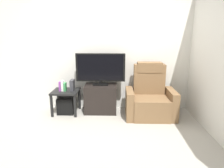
% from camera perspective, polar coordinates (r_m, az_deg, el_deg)
% --- Properties ---
extents(ground_plane, '(6.40, 6.40, 0.00)m').
position_cam_1_polar(ground_plane, '(3.67, -3.08, -12.54)').
color(ground_plane, '#9E998E').
extents(wall_back, '(6.40, 0.06, 2.60)m').
position_cam_1_polar(wall_back, '(4.43, -2.13, 9.52)').
color(wall_back, silver).
rests_on(wall_back, ground).
extents(wall_side, '(0.06, 4.48, 2.60)m').
position_cam_1_polar(wall_side, '(3.66, 27.64, 7.12)').
color(wall_side, silver).
rests_on(wall_side, ground).
extents(tv_stand, '(0.67, 0.48, 0.60)m').
position_cam_1_polar(tv_stand, '(4.33, -3.20, -4.11)').
color(tv_stand, black).
rests_on(tv_stand, ground).
extents(television, '(1.03, 0.20, 0.67)m').
position_cam_1_polar(television, '(4.20, -3.30, 4.44)').
color(television, black).
rests_on(television, tv_stand).
extents(recliner_armchair, '(0.98, 0.78, 1.08)m').
position_cam_1_polar(recliner_armchair, '(4.17, 10.73, -3.97)').
color(recliner_armchair, brown).
rests_on(recliner_armchair, ground).
extents(side_table, '(0.54, 0.54, 0.49)m').
position_cam_1_polar(side_table, '(4.34, -13.02, -2.83)').
color(side_table, black).
rests_on(side_table, ground).
extents(subwoofer_box, '(0.34, 0.34, 0.34)m').
position_cam_1_polar(subwoofer_box, '(4.41, -12.85, -5.88)').
color(subwoofer_box, black).
rests_on(subwoofer_box, ground).
extents(book_leftmost, '(0.04, 0.10, 0.20)m').
position_cam_1_polar(book_leftmost, '(4.30, -14.50, -0.60)').
color(book_leftmost, purple).
rests_on(book_leftmost, side_table).
extents(book_middle, '(0.04, 0.13, 0.21)m').
position_cam_1_polar(book_middle, '(4.28, -13.83, -0.49)').
color(book_middle, white).
rests_on(book_middle, side_table).
extents(book_rightmost, '(0.04, 0.13, 0.17)m').
position_cam_1_polar(book_rightmost, '(4.28, -13.21, -0.79)').
color(book_rightmost, '#388C4C').
rests_on(book_rightmost, side_table).
extents(game_console, '(0.07, 0.20, 0.23)m').
position_cam_1_polar(game_console, '(4.26, -11.24, -0.33)').
color(game_console, '#333338').
rests_on(game_console, side_table).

